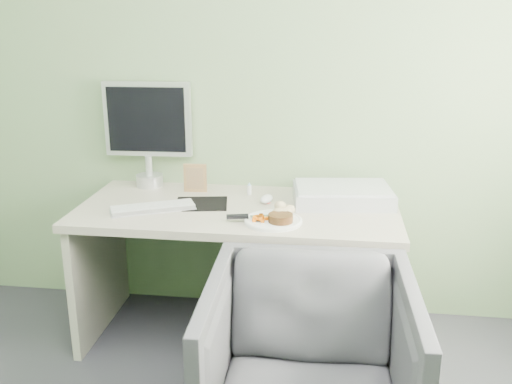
# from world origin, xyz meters

# --- Properties ---
(wall_back) EXTENTS (3.50, 0.00, 3.50)m
(wall_back) POSITION_xyz_m (0.00, 2.00, 1.35)
(wall_back) COLOR gray
(wall_back) RESTS_ON floor
(desk) EXTENTS (1.60, 0.75, 0.73)m
(desk) POSITION_xyz_m (0.00, 1.62, 0.55)
(desk) COLOR beige
(desk) RESTS_ON floor
(plate) EXTENTS (0.27, 0.27, 0.01)m
(plate) POSITION_xyz_m (0.20, 1.42, 0.74)
(plate) COLOR white
(plate) RESTS_ON desk
(steak) EXTENTS (0.15, 0.15, 0.04)m
(steak) POSITION_xyz_m (0.24, 1.40, 0.76)
(steak) COLOR black
(steak) RESTS_ON plate
(potato_pile) EXTENTS (0.12, 0.09, 0.06)m
(potato_pile) POSITION_xyz_m (0.24, 1.48, 0.78)
(potato_pile) COLOR #A2814E
(potato_pile) RESTS_ON plate
(carrot_heap) EXTENTS (0.07, 0.06, 0.04)m
(carrot_heap) POSITION_xyz_m (0.14, 1.40, 0.76)
(carrot_heap) COLOR #E66004
(carrot_heap) RESTS_ON plate
(steak_knife) EXTENTS (0.26, 0.08, 0.02)m
(steak_knife) POSITION_xyz_m (0.08, 1.42, 0.76)
(steak_knife) COLOR silver
(steak_knife) RESTS_ON plate
(mousepad) EXTENTS (0.29, 0.27, 0.00)m
(mousepad) POSITION_xyz_m (-0.19, 1.64, 0.73)
(mousepad) COLOR black
(mousepad) RESTS_ON desk
(keyboard) EXTENTS (0.42, 0.28, 0.02)m
(keyboard) POSITION_xyz_m (-0.41, 1.52, 0.75)
(keyboard) COLOR white
(keyboard) RESTS_ON desk
(computer_mouse) EXTENTS (0.08, 0.12, 0.04)m
(computer_mouse) POSITION_xyz_m (0.14, 1.71, 0.75)
(computer_mouse) COLOR white
(computer_mouse) RESTS_ON desk
(photo_frame) EXTENTS (0.12, 0.02, 0.16)m
(photo_frame) POSITION_xyz_m (-0.27, 1.84, 0.81)
(photo_frame) COLOR olive
(photo_frame) RESTS_ON desk
(eyedrop_bottle) EXTENTS (0.02, 0.02, 0.07)m
(eyedrop_bottle) POSITION_xyz_m (0.03, 1.83, 0.76)
(eyedrop_bottle) COLOR white
(eyedrop_bottle) RESTS_ON desk
(scanner) EXTENTS (0.53, 0.38, 0.08)m
(scanner) POSITION_xyz_m (0.52, 1.76, 0.77)
(scanner) COLOR #AAABB1
(scanner) RESTS_ON desk
(monitor) EXTENTS (0.48, 0.15, 0.58)m
(monitor) POSITION_xyz_m (-0.55, 1.94, 1.06)
(monitor) COLOR silver
(monitor) RESTS_ON desk
(desk_chair) EXTENTS (0.80, 0.82, 0.73)m
(desk_chair) POSITION_xyz_m (0.40, 0.84, 0.37)
(desk_chair) COLOR #3B3B40
(desk_chair) RESTS_ON floor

